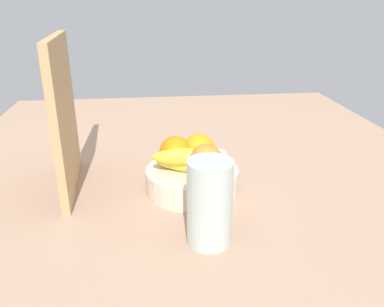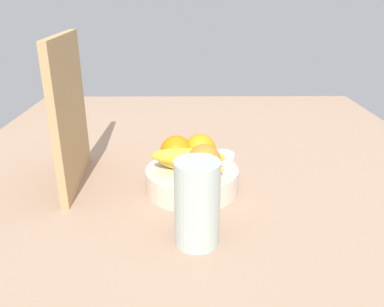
# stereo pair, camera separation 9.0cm
# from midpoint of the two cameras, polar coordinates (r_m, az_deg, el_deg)

# --- Properties ---
(ground_plane) EXTENTS (1.80, 1.40, 0.03)m
(ground_plane) POSITION_cam_midpoint_polar(r_m,az_deg,el_deg) (0.99, -1.30, -5.15)
(ground_plane) COLOR tan
(fruit_bowl) EXTENTS (0.22, 0.22, 0.05)m
(fruit_bowl) POSITION_cam_midpoint_polar(r_m,az_deg,el_deg) (0.94, -2.77, -3.88)
(fruit_bowl) COLOR beige
(fruit_bowl) RESTS_ON ground_plane
(orange_front_left) EXTENTS (0.08, 0.08, 0.08)m
(orange_front_left) POSITION_cam_midpoint_polar(r_m,az_deg,el_deg) (0.94, -1.74, 0.56)
(orange_front_left) COLOR orange
(orange_front_left) RESTS_ON fruit_bowl
(orange_front_right) EXTENTS (0.08, 0.08, 0.08)m
(orange_front_right) POSITION_cam_midpoint_polar(r_m,az_deg,el_deg) (0.92, -5.23, 0.13)
(orange_front_right) COLOR orange
(orange_front_right) RESTS_ON fruit_bowl
(orange_center) EXTENTS (0.08, 0.08, 0.08)m
(orange_center) POSITION_cam_midpoint_polar(r_m,az_deg,el_deg) (0.87, -0.80, -1.11)
(orange_center) COLOR orange
(orange_center) RESTS_ON fruit_bowl
(banana_bunch) EXTENTS (0.10, 0.18, 0.06)m
(banana_bunch) POSITION_cam_midpoint_polar(r_m,az_deg,el_deg) (0.89, -3.30, -1.09)
(banana_bunch) COLOR yellow
(banana_bunch) RESTS_ON fruit_bowl
(cutting_board) EXTENTS (0.28, 0.04, 0.36)m
(cutting_board) POSITION_cam_midpoint_polar(r_m,az_deg,el_deg) (0.95, -20.95, 4.95)
(cutting_board) COLOR tan
(cutting_board) RESTS_ON ground_plane
(thermos_tumbler) EXTENTS (0.09, 0.09, 0.17)m
(thermos_tumbler) POSITION_cam_midpoint_polar(r_m,az_deg,el_deg) (0.72, -1.02, -7.36)
(thermos_tumbler) COLOR #B0BFB6
(thermos_tumbler) RESTS_ON ground_plane
(jar_lid) EXTENTS (0.08, 0.08, 0.01)m
(jar_lid) POSITION_cam_midpoint_polar(r_m,az_deg,el_deg) (1.13, 0.99, -0.19)
(jar_lid) COLOR white
(jar_lid) RESTS_ON ground_plane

